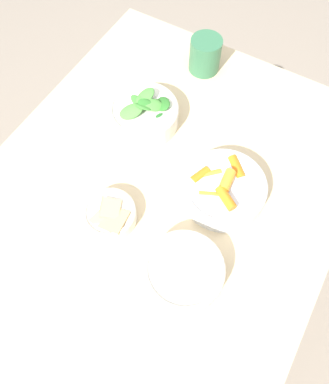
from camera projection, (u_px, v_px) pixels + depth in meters
The scene contains 8 objects.
ground_plane at pixel (151, 293), 1.46m from camera, with size 10.00×10.00×0.00m, color gray.
dining_table at pixel (143, 239), 0.91m from camera, with size 1.13×0.77×0.74m.
bowl_carrots at pixel (223, 189), 0.80m from camera, with size 0.18×0.18×0.07m.
bowl_greens at pixel (145, 113), 0.89m from camera, with size 0.17×0.17×0.08m.
bowl_beans_hotdog at pixel (184, 272), 0.72m from camera, with size 0.16×0.16×0.06m.
bowl_cookies at pixel (110, 214), 0.79m from camera, with size 0.11×0.11×0.04m.
ruler at pixel (304, 235), 0.78m from camera, with size 0.28×0.06×0.00m.
cup at pixel (205, 55), 0.96m from camera, with size 0.08×0.08×0.09m.
Camera 1 is at (0.25, 0.20, 1.48)m, focal length 35.00 mm.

